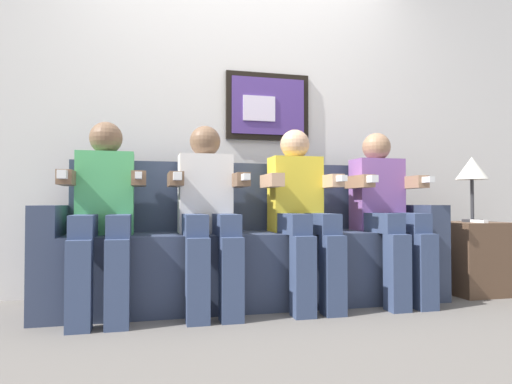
{
  "coord_description": "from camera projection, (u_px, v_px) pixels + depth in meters",
  "views": [
    {
      "loc": [
        -0.66,
        -2.53,
        0.63
      ],
      "look_at": [
        0.0,
        0.15,
        0.7
      ],
      "focal_mm": 32.02,
      "sensor_mm": 36.0,
      "label": 1
    }
  ],
  "objects": [
    {
      "name": "person_leftmost",
      "position": [
        104.0,
        208.0,
        2.55
      ],
      "size": [
        0.46,
        0.56,
        1.11
      ],
      "color": "#4CB266",
      "rests_on": "ground_plane"
    },
    {
      "name": "table_lamp",
      "position": [
        472.0,
        171.0,
        3.22
      ],
      "size": [
        0.22,
        0.22,
        0.46
      ],
      "color": "#333338",
      "rests_on": "side_table_right"
    },
    {
      "name": "spare_remote_on_table",
      "position": [
        479.0,
        221.0,
        3.09
      ],
      "size": [
        0.04,
        0.13,
        0.02
      ],
      "primitive_type": "cube",
      "color": "white",
      "rests_on": "side_table_right"
    },
    {
      "name": "side_table_right",
      "position": [
        474.0,
        258.0,
        3.2
      ],
      "size": [
        0.4,
        0.4,
        0.5
      ],
      "color": "brown",
      "rests_on": "ground_plane"
    },
    {
      "name": "back_wall_assembly",
      "position": [
        237.0,
        113.0,
        3.37
      ],
      "size": [
        4.89,
        0.1,
        2.6
      ],
      "color": "silver",
      "rests_on": "ground_plane"
    },
    {
      "name": "couch",
      "position": [
        249.0,
        253.0,
        2.92
      ],
      "size": [
        2.49,
        0.58,
        0.9
      ],
      "color": "#333D56",
      "rests_on": "ground_plane"
    },
    {
      "name": "person_left_center",
      "position": [
        208.0,
        208.0,
        2.69
      ],
      "size": [
        0.46,
        0.56,
        1.11
      ],
      "color": "white",
      "rests_on": "ground_plane"
    },
    {
      "name": "person_right_center",
      "position": [
        301.0,
        208.0,
        2.84
      ],
      "size": [
        0.46,
        0.56,
        1.11
      ],
      "color": "yellow",
      "rests_on": "ground_plane"
    },
    {
      "name": "ground_plane",
      "position": [
        262.0,
        314.0,
        2.6
      ],
      "size": [
        6.35,
        6.35,
        0.0
      ],
      "primitive_type": "plane",
      "color": "#66605B"
    },
    {
      "name": "person_rightmost",
      "position": [
        386.0,
        207.0,
        2.98
      ],
      "size": [
        0.46,
        0.56,
        1.11
      ],
      "color": "#8C59A5",
      "rests_on": "ground_plane"
    }
  ]
}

